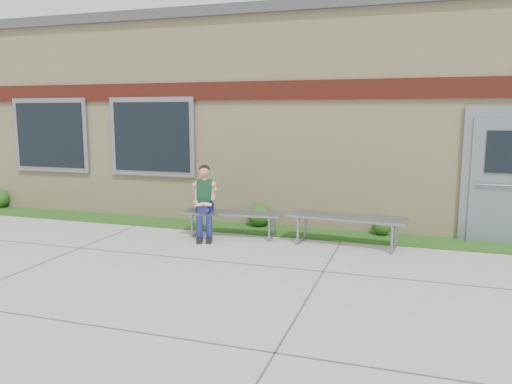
% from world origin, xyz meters
% --- Properties ---
extents(ground, '(80.00, 80.00, 0.00)m').
position_xyz_m(ground, '(0.00, 0.00, 0.00)').
color(ground, '#9E9E99').
rests_on(ground, ground).
extents(grass_strip, '(16.00, 0.80, 0.02)m').
position_xyz_m(grass_strip, '(0.00, 2.60, 0.01)').
color(grass_strip, '#244412').
rests_on(grass_strip, ground).
extents(school_building, '(16.20, 6.22, 4.20)m').
position_xyz_m(school_building, '(-0.00, 5.99, 2.10)').
color(school_building, beige).
rests_on(school_building, ground).
extents(bench_left, '(1.78, 0.64, 0.45)m').
position_xyz_m(bench_left, '(-0.89, 1.98, 0.35)').
color(bench_left, slate).
rests_on(bench_left, ground).
extents(bench_right, '(1.96, 0.69, 0.50)m').
position_xyz_m(bench_right, '(1.11, 1.98, 0.39)').
color(bench_right, slate).
rests_on(bench_right, ground).
extents(girl, '(0.55, 0.78, 1.28)m').
position_xyz_m(girl, '(-1.35, 1.80, 0.68)').
color(girl, navy).
rests_on(girl, ground).
extents(shrub_mid, '(0.43, 0.43, 0.43)m').
position_xyz_m(shrub_mid, '(-0.67, 2.85, 0.23)').
color(shrub_mid, '#244412').
rests_on(shrub_mid, grass_strip).
extents(shrub_east, '(0.33, 0.33, 0.33)m').
position_xyz_m(shrub_east, '(1.64, 2.85, 0.19)').
color(shrub_east, '#244412').
rests_on(shrub_east, grass_strip).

